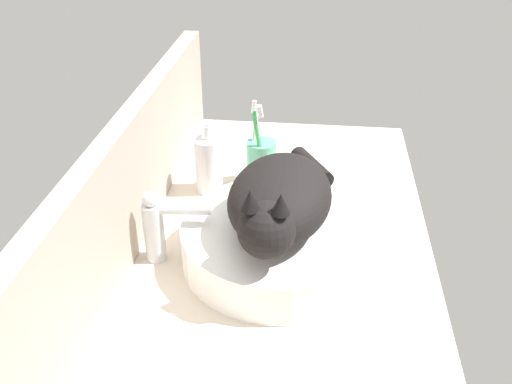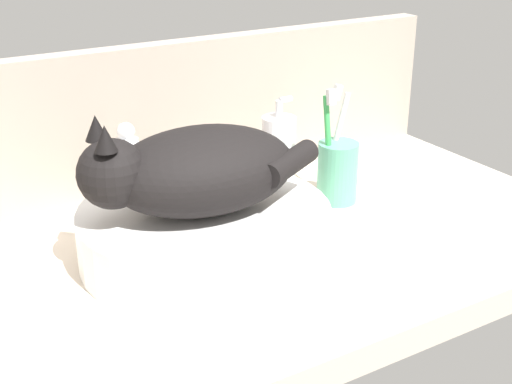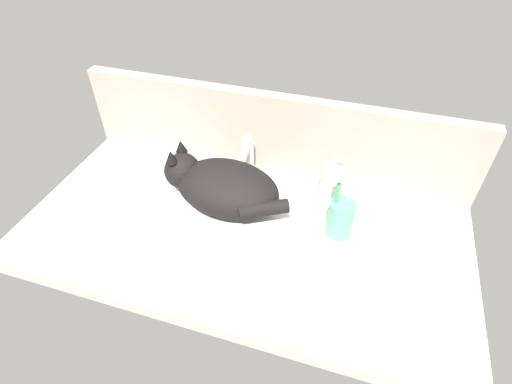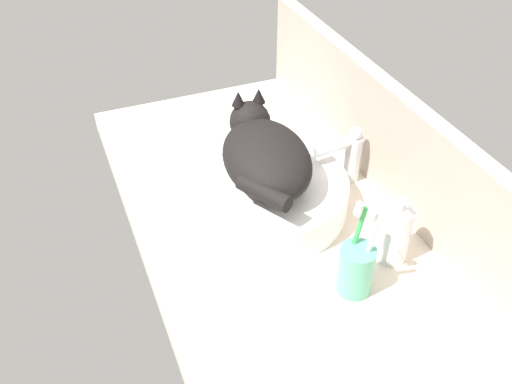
# 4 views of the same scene
# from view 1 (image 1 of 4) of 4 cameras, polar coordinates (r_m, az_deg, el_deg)

# --- Properties ---
(ground_plane) EXTENTS (1.11, 0.56, 0.04)m
(ground_plane) POSITION_cam_1_polar(r_m,az_deg,el_deg) (1.05, 2.06, -6.40)
(ground_plane) COLOR beige
(backsplash_panel) EXTENTS (1.11, 0.04, 0.24)m
(backsplash_panel) POSITION_cam_1_polar(r_m,az_deg,el_deg) (1.03, -12.54, 0.94)
(backsplash_panel) COLOR #AD9E8E
(backsplash_panel) RESTS_ON ground_plane
(sink_basin) EXTENTS (0.34, 0.34, 0.07)m
(sink_basin) POSITION_cam_1_polar(r_m,az_deg,el_deg) (0.99, 2.31, -5.03)
(sink_basin) COLOR white
(sink_basin) RESTS_ON ground_plane
(cat) EXTENTS (0.32, 0.19, 0.14)m
(cat) POSITION_cam_1_polar(r_m,az_deg,el_deg) (0.93, 2.33, -0.83)
(cat) COLOR black
(cat) RESTS_ON sink_basin
(faucet) EXTENTS (0.04, 0.12, 0.14)m
(faucet) POSITION_cam_1_polar(r_m,az_deg,el_deg) (0.99, -9.59, -3.14)
(faucet) COLOR silver
(faucet) RESTS_ON ground_plane
(soap_dispenser) EXTENTS (0.06, 0.06, 0.15)m
(soap_dispenser) POSITION_cam_1_polar(r_m,az_deg,el_deg) (1.19, -4.78, 2.74)
(soap_dispenser) COLOR silver
(soap_dispenser) RESTS_ON ground_plane
(toothbrush_cup) EXTENTS (0.06, 0.06, 0.19)m
(toothbrush_cup) POSITION_cam_1_polar(r_m,az_deg,el_deg) (1.22, 0.50, 3.10)
(toothbrush_cup) COLOR #5BB28E
(toothbrush_cup) RESTS_ON ground_plane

